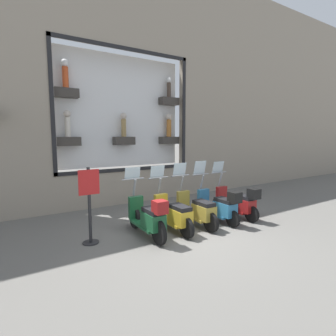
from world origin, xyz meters
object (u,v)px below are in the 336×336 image
object	(u,v)px
scooter_yellow_3	(174,214)
scooter_green_4	(149,218)
scooter_olive_2	(197,210)
scooter_teal_1	(220,206)
scooter_red_0	(238,202)
shop_sign_post	(90,203)

from	to	relation	value
scooter_yellow_3	scooter_green_4	distance (m)	0.74
scooter_olive_2	scooter_teal_1	bearing A→B (deg)	-95.38
scooter_yellow_3	scooter_green_4	xyz separation A→B (m)	(-0.05, 0.74, 0.06)
scooter_red_0	scooter_yellow_3	size ratio (longest dim) A/B	1.00
scooter_olive_2	shop_sign_post	size ratio (longest dim) A/B	1.05
scooter_red_0	scooter_green_4	distance (m)	2.95
scooter_red_0	scooter_olive_2	distance (m)	1.48
scooter_teal_1	scooter_yellow_3	world-z (taller)	scooter_teal_1
shop_sign_post	scooter_olive_2	bearing A→B (deg)	-97.23
scooter_teal_1	shop_sign_post	bearing A→B (deg)	83.16
scooter_red_0	scooter_teal_1	xyz separation A→B (m)	(0.00, 0.74, -0.00)
scooter_yellow_3	shop_sign_post	bearing A→B (deg)	80.09
shop_sign_post	scooter_red_0	bearing A→B (deg)	-95.65
scooter_green_4	shop_sign_post	distance (m)	1.38
scooter_olive_2	scooter_yellow_3	world-z (taller)	scooter_olive_2
scooter_yellow_3	shop_sign_post	xyz separation A→B (m)	(0.35, 1.98, 0.50)
scooter_red_0	scooter_yellow_3	distance (m)	2.21
scooter_red_0	shop_sign_post	xyz separation A→B (m)	(0.41, 4.20, 0.47)
scooter_teal_1	scooter_olive_2	distance (m)	0.74
scooter_green_4	scooter_teal_1	bearing A→B (deg)	-90.41
scooter_teal_1	scooter_green_4	distance (m)	2.21
scooter_teal_1	scooter_olive_2	world-z (taller)	scooter_teal_1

